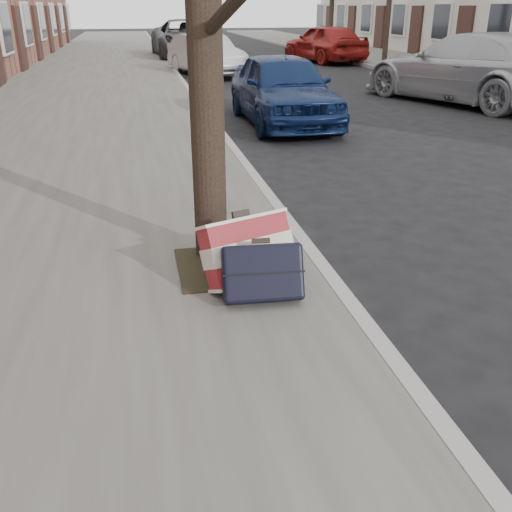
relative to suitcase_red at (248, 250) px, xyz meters
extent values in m
cube|color=slate|center=(-1.79, 14.11, -0.33)|extent=(5.00, 70.00, 0.12)
cube|color=slate|center=(9.71, 14.11, -0.33)|extent=(4.00, 70.00, 0.12)
cube|color=black|center=(-0.09, 0.31, -0.26)|extent=(0.85, 0.85, 0.02)
cube|color=maroon|center=(0.00, 0.00, 0.00)|extent=(0.78, 0.60, 0.53)
cube|color=black|center=(0.04, -0.31, -0.04)|extent=(0.60, 0.38, 0.45)
imported|color=#0E1E45|center=(2.01, 6.84, 0.27)|extent=(1.56, 3.86, 1.31)
imported|color=#B6B8BE|center=(1.64, 15.52, 0.24)|extent=(2.32, 4.04, 1.26)
imported|color=#353639|center=(1.64, 21.93, 0.41)|extent=(2.86, 5.80, 1.58)
imported|color=#A5A7AC|center=(6.82, 8.45, 0.40)|extent=(3.82, 5.80, 1.56)
imported|color=maroon|center=(6.86, 19.22, 0.35)|extent=(2.65, 4.59, 1.47)
camera|label=1|loc=(-0.75, -3.89, 1.69)|focal=40.00mm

